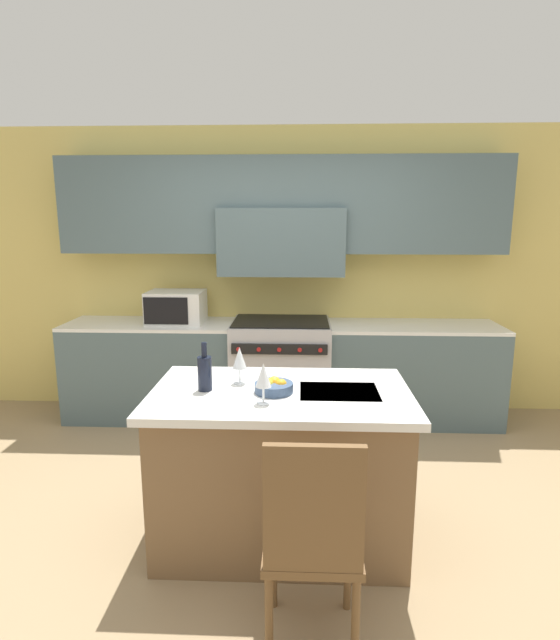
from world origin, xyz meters
TOP-DOWN VIEW (x-y plane):
  - ground_plane at (0.00, 0.00)m, footprint 10.00×10.00m
  - back_cabinetry at (0.00, 1.93)m, footprint 10.00×0.46m
  - back_counter at (-0.00, 1.69)m, footprint 3.99×0.62m
  - range_stove at (0.00, 1.67)m, footprint 0.90×0.70m
  - microwave at (-0.97, 1.68)m, footprint 0.51×0.40m
  - kitchen_island at (0.07, -0.13)m, footprint 1.46×0.88m
  - island_chair at (0.24, -0.94)m, footprint 0.42×0.40m
  - wine_bottle at (-0.35, -0.14)m, footprint 0.08×0.08m
  - wine_glass_near at (-0.01, -0.34)m, footprint 0.08×0.08m
  - wine_glass_far at (-0.17, -0.02)m, footprint 0.08×0.08m
  - fruit_bowl at (0.03, -0.16)m, footprint 0.21×0.21m

SIDE VIEW (x-z plane):
  - ground_plane at x=0.00m, z-range 0.00..0.00m
  - back_counter at x=0.00m, z-range 0.00..0.91m
  - kitchen_island at x=0.07m, z-range 0.00..0.92m
  - range_stove at x=0.00m, z-range 0.00..0.94m
  - island_chair at x=0.24m, z-range 0.05..1.07m
  - fruit_bowl at x=0.03m, z-range 0.90..0.99m
  - wine_bottle at x=-0.35m, z-range 0.88..1.16m
  - microwave at x=-0.97m, z-range 0.91..1.21m
  - wine_glass_near at x=-0.01m, z-range 0.95..1.17m
  - wine_glass_far at x=-0.17m, z-range 0.95..1.17m
  - back_cabinetry at x=0.00m, z-range 0.26..2.96m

